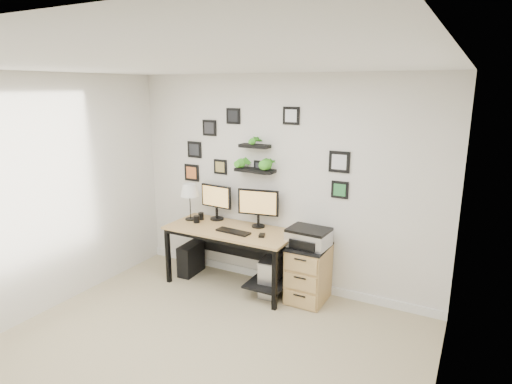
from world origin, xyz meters
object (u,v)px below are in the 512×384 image
Objects in this scene: pc_tower_grey at (272,275)px; file_cabinet at (308,273)px; monitor_left at (216,200)px; desk at (235,238)px; pc_tower_black at (191,259)px; table_lamp at (190,191)px; mug at (197,219)px; printer at (309,237)px; monitor_right at (258,205)px.

file_cabinet is at bearing 4.52° from pc_tower_grey.
pc_tower_grey is (0.90, -0.18, -0.79)m from monitor_left.
desk is 3.45× the size of monitor_left.
desk reaches higher than pc_tower_black.
table_lamp is 0.38m from mug.
mug is 1.20m from pc_tower_grey.
table_lamp reaches higher than printer.
desk is 3.37× the size of printer.
printer is (1.64, 0.02, -0.36)m from table_lamp.
monitor_left is at bearing 28.22° from pc_tower_black.
printer is at bearing -9.67° from monitor_right.
mug reaches higher than desk.
monitor_left is 0.36m from table_lamp.
printer reaches higher than file_cabinet.
monitor_right is 0.94m from table_lamp.
monitor_left is at bearing 56.28° from mug.
monitor_left is 0.98× the size of printer.
monitor_right is 1.07× the size of table_lamp.
monitor_right is at bearing 8.71° from table_lamp.
monitor_left reaches higher than mug.
pc_tower_black is at bearing 178.72° from desk.
monitor_right is 0.87m from pc_tower_grey.
table_lamp is (-0.69, 0.04, 0.51)m from desk.
pc_tower_grey is (1.05, 0.06, -0.57)m from mug.
table_lamp reaches higher than file_cabinet.
table_lamp is 5.34× the size of mug.
pc_tower_black is at bearing -149.00° from monitor_left.
mug is at bearing -26.20° from table_lamp.
mug is 0.22× the size of pc_tower_black.
monitor_left is 1.37m from printer.
pc_tower_black is 1.74m from printer.
file_cabinet is (1.50, 0.09, -0.46)m from mug.
printer is at bearing 5.03° from pc_tower_grey.
pc_tower_black is 0.85× the size of pc_tower_grey.
desk is 17.83× the size of mug.
table_lamp is at bearing -179.29° from printer.
pc_tower_black is at bearing -178.41° from printer.
printer is at bearing 3.68° from desk.
mug reaches higher than pc_tower_black.
file_cabinet is at bearing -9.75° from monitor_right.
pc_tower_grey is at bearing -11.10° from monitor_left.
monitor_right is 1.25× the size of pc_tower_black.
pc_tower_grey is (1.20, -0.02, -0.91)m from table_lamp.
file_cabinet is (0.73, -0.12, -0.70)m from monitor_right.
monitor_left reaches higher than printer.
monitor_right is (0.23, 0.18, 0.41)m from desk.
table_lamp reaches higher than mug.
pc_tower_grey is 0.70m from printer.
desk is at bearing -176.32° from printer.
monitor_right reaches higher than pc_tower_grey.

